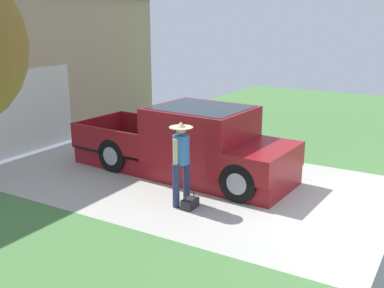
{
  "coord_description": "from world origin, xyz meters",
  "views": [
    {
      "loc": [
        -8.33,
        -0.71,
        3.54
      ],
      "look_at": [
        -0.65,
        3.86,
        1.08
      ],
      "focal_mm": 42.95,
      "sensor_mm": 36.0,
      "label": 1
    }
  ],
  "objects": [
    {
      "name": "handbag",
      "position": [
        -1.3,
        3.51,
        0.11
      ],
      "size": [
        0.36,
        0.22,
        0.4
      ],
      "color": "#232328",
      "rests_on": "ground"
    },
    {
      "name": "pickup_truck",
      "position": [
        0.38,
        4.38,
        0.73
      ],
      "size": [
        2.14,
        5.44,
        1.63
      ],
      "rotation": [
        0.0,
        0.0,
        3.09
      ],
      "color": "maroon",
      "rests_on": "ground"
    },
    {
      "name": "person_with_hat",
      "position": [
        -1.21,
        3.76,
        0.97
      ],
      "size": [
        0.5,
        0.45,
        1.66
      ],
      "rotation": [
        0.0,
        0.0,
        -0.04
      ],
      "color": "navy",
      "rests_on": "ground"
    }
  ]
}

